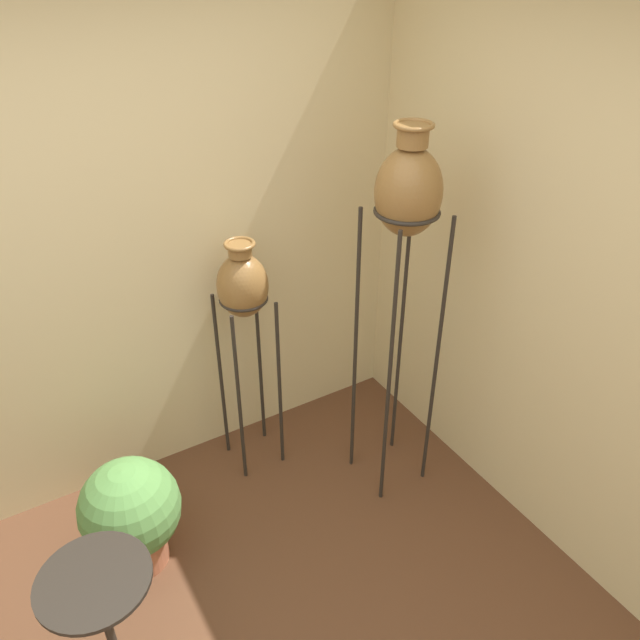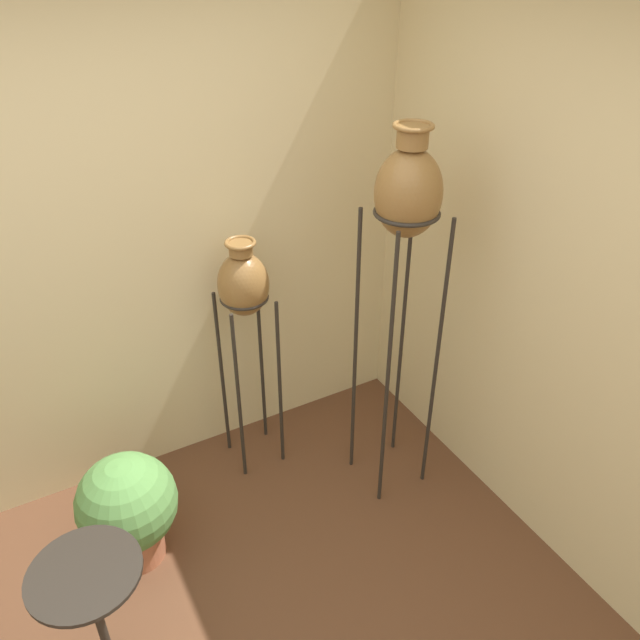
# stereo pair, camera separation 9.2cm
# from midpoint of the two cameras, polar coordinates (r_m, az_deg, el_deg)

# --- Properties ---
(wall_back) EXTENTS (7.34, 0.06, 2.70)m
(wall_back) POSITION_cam_midpoint_polar(r_m,az_deg,el_deg) (3.11, -21.40, 5.45)
(wall_back) COLOR beige
(wall_back) RESTS_ON ground_plane
(vase_stand_tall) EXTENTS (0.31, 0.31, 1.97)m
(vase_stand_tall) POSITION_cam_midpoint_polar(r_m,az_deg,el_deg) (2.78, 7.07, 10.67)
(vase_stand_tall) COLOR #28231E
(vase_stand_tall) RESTS_ON ground_plane
(vase_stand_medium) EXTENTS (0.26, 0.26, 1.38)m
(vase_stand_medium) POSITION_cam_midpoint_polar(r_m,az_deg,el_deg) (3.12, -7.89, 2.59)
(vase_stand_medium) COLOR #28231E
(vase_stand_medium) RESTS_ON ground_plane
(side_table) EXTENTS (0.42, 0.42, 0.67)m
(side_table) POSITION_cam_midpoint_polar(r_m,az_deg,el_deg) (2.71, -20.25, -23.62)
(side_table) COLOR #28231E
(side_table) RESTS_ON ground_plane
(potted_plant) EXTENTS (0.47, 0.47, 0.60)m
(potted_plant) POSITION_cam_midpoint_polar(r_m,az_deg,el_deg) (3.17, -17.71, -16.45)
(potted_plant) COLOR #B26647
(potted_plant) RESTS_ON ground_plane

